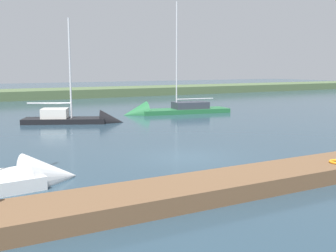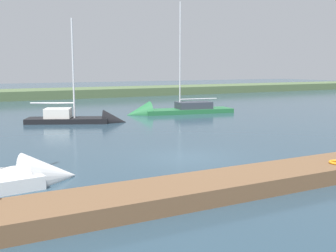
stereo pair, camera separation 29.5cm
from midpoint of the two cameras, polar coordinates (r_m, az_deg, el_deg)
name	(u,v)px [view 1 (the left image)]	position (r m, az deg, el deg)	size (l,w,h in m)	color
ground_plane	(188,158)	(20.17, 2.33, -4.39)	(200.00, 200.00, 0.00)	#263D4C
far_shoreline	(22,99)	(60.95, -19.36, 3.51)	(180.00, 8.00, 2.40)	#4C603D
dock_pier	(266,178)	(15.89, 12.60, -6.93)	(24.43, 2.31, 0.58)	brown
sailboat_far_right	(81,121)	(33.45, -11.95, 0.65)	(7.82, 5.02, 8.99)	black
sailboat_near_dock	(167,112)	(39.12, -0.39, 1.85)	(10.40, 4.06, 11.41)	#236638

